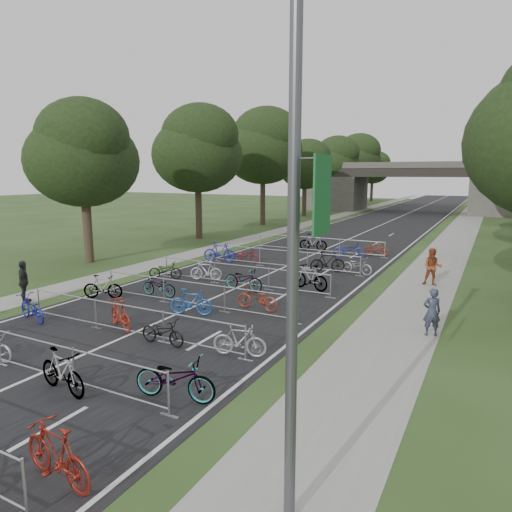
% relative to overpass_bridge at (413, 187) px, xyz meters
% --- Properties ---
extents(road, '(11.00, 140.00, 0.01)m').
position_rel_overpass_bridge_xyz_m(road, '(0.00, -15.00, -3.53)').
color(road, black).
rests_on(road, ground).
extents(sidewalk_right, '(3.00, 140.00, 0.01)m').
position_rel_overpass_bridge_xyz_m(sidewalk_right, '(8.00, -15.00, -3.53)').
color(sidewalk_right, gray).
rests_on(sidewalk_right, ground).
extents(sidewalk_left, '(2.00, 140.00, 0.01)m').
position_rel_overpass_bridge_xyz_m(sidewalk_left, '(-7.50, -15.00, -3.53)').
color(sidewalk_left, gray).
rests_on(sidewalk_left, ground).
extents(lane_markings, '(0.12, 140.00, 0.00)m').
position_rel_overpass_bridge_xyz_m(lane_markings, '(0.00, -15.00, -3.53)').
color(lane_markings, silver).
rests_on(lane_markings, ground).
extents(overpass_bridge, '(31.00, 8.00, 7.05)m').
position_rel_overpass_bridge_xyz_m(overpass_bridge, '(0.00, 0.00, 0.00)').
color(overpass_bridge, '#484540').
rests_on(overpass_bridge, ground).
extents(lamppost, '(0.61, 0.65, 8.21)m').
position_rel_overpass_bridge_xyz_m(lamppost, '(8.33, -63.00, 0.75)').
color(lamppost, '#4C4C51').
rests_on(lamppost, ground).
extents(tree_left_0, '(6.72, 6.72, 10.25)m').
position_rel_overpass_bridge_xyz_m(tree_left_0, '(-11.39, -49.07, 2.96)').
color(tree_left_0, '#33261C').
rests_on(tree_left_0, ground).
extents(tree_left_1, '(7.56, 7.56, 11.53)m').
position_rel_overpass_bridge_xyz_m(tree_left_1, '(-11.39, -37.07, 3.77)').
color(tree_left_1, '#33261C').
rests_on(tree_left_1, ground).
extents(tree_left_2, '(8.40, 8.40, 12.81)m').
position_rel_overpass_bridge_xyz_m(tree_left_2, '(-11.39, -25.07, 4.58)').
color(tree_left_2, '#33261C').
rests_on(tree_left_2, ground).
extents(tree_left_3, '(6.72, 6.72, 10.25)m').
position_rel_overpass_bridge_xyz_m(tree_left_3, '(-11.39, -13.07, 2.96)').
color(tree_left_3, '#33261C').
rests_on(tree_left_3, ground).
extents(tree_left_4, '(7.56, 7.56, 11.53)m').
position_rel_overpass_bridge_xyz_m(tree_left_4, '(-11.39, -1.07, 3.77)').
color(tree_left_4, '#33261C').
rests_on(tree_left_4, ground).
extents(tree_left_5, '(8.40, 8.40, 12.81)m').
position_rel_overpass_bridge_xyz_m(tree_left_5, '(-11.39, 10.93, 4.58)').
color(tree_left_5, '#33261C').
rests_on(tree_left_5, ground).
extents(tree_left_6, '(6.72, 6.72, 10.25)m').
position_rel_overpass_bridge_xyz_m(tree_left_6, '(-11.39, 22.93, 2.96)').
color(tree_left_6, '#33261C').
rests_on(tree_left_6, ground).
extents(barrier_row_1, '(9.70, 0.08, 1.10)m').
position_rel_overpass_bridge_xyz_m(barrier_row_1, '(0.00, -61.40, -2.99)').
color(barrier_row_1, '#A9ACB2').
rests_on(barrier_row_1, ground).
extents(barrier_row_2, '(9.70, 0.08, 1.10)m').
position_rel_overpass_bridge_xyz_m(barrier_row_2, '(0.00, -57.80, -2.99)').
color(barrier_row_2, '#A9ACB2').
rests_on(barrier_row_2, ground).
extents(barrier_row_3, '(9.70, 0.08, 1.10)m').
position_rel_overpass_bridge_xyz_m(barrier_row_3, '(0.00, -54.00, -2.99)').
color(barrier_row_3, '#A9ACB2').
rests_on(barrier_row_3, ground).
extents(barrier_row_4, '(9.70, 0.08, 1.10)m').
position_rel_overpass_bridge_xyz_m(barrier_row_4, '(0.00, -50.00, -2.99)').
color(barrier_row_4, '#A9ACB2').
rests_on(barrier_row_4, ground).
extents(barrier_row_5, '(9.70, 0.08, 1.10)m').
position_rel_overpass_bridge_xyz_m(barrier_row_5, '(0.00, -45.00, -2.99)').
color(barrier_row_5, '#A9ACB2').
rests_on(barrier_row_5, ground).
extents(barrier_row_6, '(9.70, 0.08, 1.10)m').
position_rel_overpass_bridge_xyz_m(barrier_row_6, '(0.00, -39.00, -2.99)').
color(barrier_row_6, '#A9ACB2').
rests_on(barrier_row_6, ground).
extents(bike_3, '(1.97, 0.77, 1.15)m').
position_rel_overpass_bridge_xyz_m(bike_3, '(4.30, -64.15, -2.96)').
color(bike_3, maroon).
rests_on(bike_3, ground).
extents(bike_6, '(1.95, 0.82, 1.13)m').
position_rel_overpass_bridge_xyz_m(bike_6, '(1.51, -61.74, -2.97)').
color(bike_6, '#A9ACB2').
rests_on(bike_6, ground).
extents(bike_7, '(2.24, 1.12, 1.13)m').
position_rel_overpass_bridge_xyz_m(bike_7, '(4.25, -60.70, -2.97)').
color(bike_7, '#A9ACB2').
rests_on(bike_7, ground).
extents(bike_8, '(1.98, 1.07, 0.98)m').
position_rel_overpass_bridge_xyz_m(bike_8, '(-4.30, -58.34, -3.04)').
color(bike_8, navy).
rests_on(bike_8, ground).
extents(bike_9, '(1.89, 1.28, 1.11)m').
position_rel_overpass_bridge_xyz_m(bike_9, '(-0.70, -57.45, -2.98)').
color(bike_9, maroon).
rests_on(bike_9, ground).
extents(bike_10, '(1.67, 0.59, 0.88)m').
position_rel_overpass_bridge_xyz_m(bike_10, '(1.63, -57.97, -3.09)').
color(bike_10, black).
rests_on(bike_10, ground).
extents(bike_11, '(1.75, 0.86, 1.01)m').
position_rel_overpass_bridge_xyz_m(bike_11, '(4.30, -57.62, -3.03)').
color(bike_11, '#9B9BA2').
rests_on(bike_11, ground).
extents(bike_12, '(1.82, 1.16, 1.06)m').
position_rel_overpass_bridge_xyz_m(bike_12, '(-4.30, -54.81, -3.00)').
color(bike_12, '#A9ACB2').
rests_on(bike_12, ground).
extents(bike_13, '(1.79, 0.72, 0.93)m').
position_rel_overpass_bridge_xyz_m(bike_13, '(-2.37, -53.34, -3.07)').
color(bike_13, '#A9ACB2').
rests_on(bike_13, ground).
extents(bike_14, '(1.82, 0.94, 1.05)m').
position_rel_overpass_bridge_xyz_m(bike_14, '(0.57, -54.94, -3.01)').
color(bike_14, '#1C4D9E').
rests_on(bike_14, ground).
extents(bike_15, '(1.87, 0.73, 0.97)m').
position_rel_overpass_bridge_xyz_m(bike_15, '(2.55, -53.13, -3.05)').
color(bike_15, '#9C2E16').
rests_on(bike_15, ground).
extents(bike_16, '(1.86, 1.22, 0.92)m').
position_rel_overpass_bridge_xyz_m(bike_16, '(-4.30, -50.47, -3.07)').
color(bike_16, black).
rests_on(bike_16, ground).
extents(bike_17, '(1.78, 0.96, 1.03)m').
position_rel_overpass_bridge_xyz_m(bike_17, '(-2.24, -49.71, -3.02)').
color(bike_17, '#B8B6BF').
rests_on(bike_17, ground).
extents(bike_18, '(2.10, 0.87, 1.08)m').
position_rel_overpass_bridge_xyz_m(bike_18, '(0.52, -50.64, -2.99)').
color(bike_18, '#A9ACB2').
rests_on(bike_18, ground).
extents(bike_19, '(2.11, 1.12, 1.22)m').
position_rel_overpass_bridge_xyz_m(bike_19, '(3.26, -49.05, -2.92)').
color(bike_19, '#A9ACB2').
rests_on(bike_19, ground).
extents(bike_20, '(2.17, 1.05, 1.25)m').
position_rel_overpass_bridge_xyz_m(bike_20, '(-4.30, -45.14, -2.91)').
color(bike_20, navy).
rests_on(bike_20, ground).
extents(bike_21, '(1.70, 0.67, 0.88)m').
position_rel_overpass_bridge_xyz_m(bike_21, '(-2.76, -44.46, -3.10)').
color(bike_21, maroon).
rests_on(bike_21, ground).
extents(bike_22, '(1.99, 1.45, 1.18)m').
position_rel_overpass_bridge_xyz_m(bike_22, '(2.70, -44.92, -2.94)').
color(bike_22, black).
rests_on(bike_22, ground).
extents(bike_23, '(1.93, 1.05, 0.96)m').
position_rel_overpass_bridge_xyz_m(bike_23, '(4.30, -44.59, -3.05)').
color(bike_23, '#919298').
rests_on(bike_23, ground).
extents(bike_25, '(2.08, 0.82, 1.21)m').
position_rel_overpass_bridge_xyz_m(bike_25, '(-0.58, -38.48, -2.93)').
color(bike_25, '#A9ACB2').
rests_on(bike_25, ground).
extents(bike_26, '(2.14, 1.10, 1.07)m').
position_rel_overpass_bridge_xyz_m(bike_26, '(2.48, -39.94, -3.00)').
color(bike_26, '#1C309B').
rests_on(bike_26, ground).
extents(bike_27, '(1.67, 0.77, 0.97)m').
position_rel_overpass_bridge_xyz_m(bike_27, '(3.90, -38.31, -3.05)').
color(bike_27, maroon).
rests_on(bike_27, ground).
extents(pedestrian_a, '(0.72, 0.61, 1.66)m').
position_rel_overpass_bridge_xyz_m(pedestrian_a, '(9.20, -52.99, -2.70)').
color(pedestrian_a, '#2D3044').
rests_on(pedestrian_a, ground).
extents(pedestrian_b, '(0.96, 0.78, 1.86)m').
position_rel_overpass_bridge_xyz_m(pedestrian_b, '(8.30, -45.44, -2.60)').
color(pedestrian_b, brown).
rests_on(pedestrian_b, ground).
extents(pedestrian_c, '(1.08, 1.07, 1.82)m').
position_rel_overpass_bridge_xyz_m(pedestrian_c, '(-6.80, -56.84, -2.62)').
color(pedestrian_c, black).
rests_on(pedestrian_c, ground).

